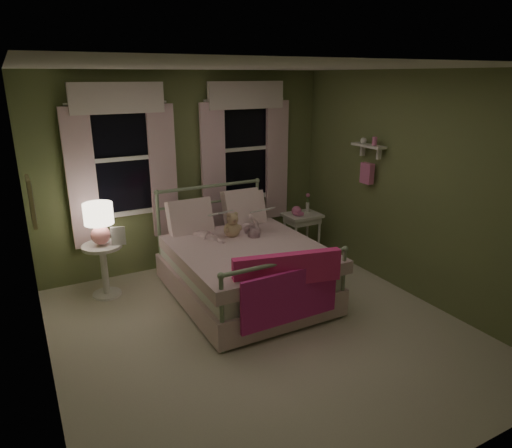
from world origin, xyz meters
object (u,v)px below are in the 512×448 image
child_right (247,208)px  teddy_bear (232,227)px  nightstand_left (104,263)px  child_left (205,215)px  nightstand_right (302,221)px  table_lamp (99,220)px  bed (243,266)px

child_right → teddy_bear: 0.36m
child_right → nightstand_left: (-1.73, 0.34, -0.53)m
child_right → nightstand_left: child_right is taller
child_left → teddy_bear: (0.28, -0.16, -0.14)m
teddy_bear → nightstand_right: 1.40m
table_lamp → teddy_bear: bearing=-18.9°
child_right → nightstand_right: 1.13m
nightstand_right → bed: bearing=-151.7°
child_left → teddy_bear: bearing=136.2°
child_left → teddy_bear: size_ratio=2.25×
bed → teddy_bear: 0.50m
teddy_bear → nightstand_right: teddy_bear is taller
nightstand_left → table_lamp: bearing=135.0°
child_left → table_lamp: (-1.17, 0.34, 0.02)m
child_right → table_lamp: size_ratio=1.53×
bed → nightstand_left: size_ratio=3.13×
teddy_bear → nightstand_left: teddy_bear is taller
child_left → nightstand_left: child_left is taller
nightstand_left → child_left: bearing=-16.1°
nightstand_left → table_lamp: table_lamp is taller
bed → child_left: (-0.29, 0.43, 0.56)m
child_left → child_right: (0.56, 0.00, 0.01)m
table_lamp → nightstand_right: bearing=-1.4°
teddy_bear → nightstand_left: 1.58m
nightstand_left → nightstand_right: size_ratio=1.02×
child_left → child_right: bearing=165.7°
teddy_bear → table_lamp: bearing=161.1°
child_right → table_lamp: bearing=2.7°
nightstand_left → nightstand_right: (2.76, -0.07, 0.13)m
child_right → nightstand_right: size_ratio=1.18×
table_lamp → child_left: bearing=-16.1°
table_lamp → child_right: bearing=-11.1°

